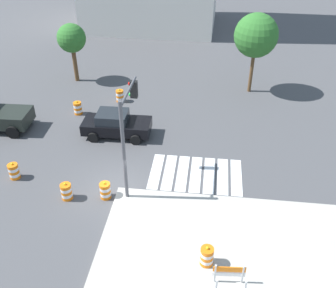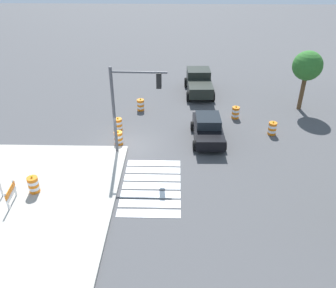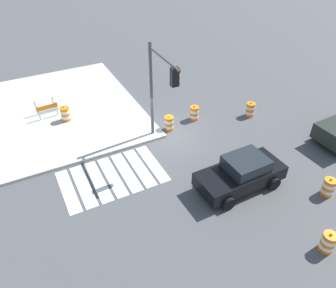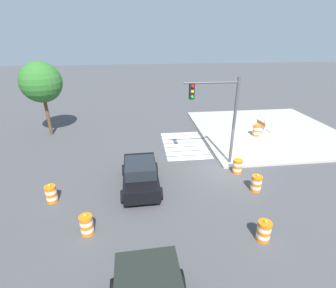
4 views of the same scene
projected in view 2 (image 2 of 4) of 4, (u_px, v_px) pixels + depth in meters
ground_plane at (128, 148)px, 22.58m from camera, size 120.00×120.00×0.00m
crosswalk_stripes at (151, 186)px, 19.09m from camera, size 5.10×3.20×0.02m
sports_car at (208, 129)px, 23.21m from camera, size 4.33×2.20×1.63m
pickup_truck at (199, 82)px, 30.47m from camera, size 5.21×2.48×1.92m
traffic_barrel_near_corner at (141, 105)px, 27.42m from camera, size 0.56×0.56×1.02m
traffic_barrel_crosswalk_end at (235, 113)px, 26.20m from camera, size 0.56×0.56×1.02m
traffic_barrel_median_near at (118, 124)px, 24.50m from camera, size 0.56×0.56×1.02m
traffic_barrel_median_far at (272, 128)px, 23.99m from camera, size 0.56×0.56×1.02m
traffic_barrel_far_curb at (119, 138)px, 22.81m from camera, size 0.56×0.56×1.02m
traffic_barrel_on_sidewalk at (33, 185)px, 18.22m from camera, size 0.56×0.56×1.02m
construction_barricade at (8, 193)px, 17.39m from camera, size 1.30×0.87×1.00m
traffic_light_pole at (132, 96)px, 20.06m from camera, size 0.47×3.29×5.50m
street_tree_streetside_mid at (307, 66)px, 26.11m from camera, size 2.23×2.23×4.68m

